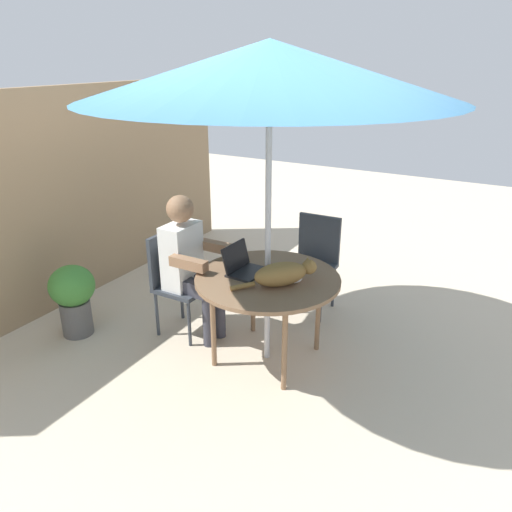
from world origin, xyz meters
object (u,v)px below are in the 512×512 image
(patio_table, at_px, (268,283))
(chair_occupied, at_px, (175,275))
(laptop, at_px, (242,264))
(chair_empty, at_px, (315,256))
(potted_plant_near_fence, at_px, (73,295))
(cat, at_px, (284,274))
(person_seated, at_px, (189,260))
(patio_umbrella, at_px, (270,70))

(patio_table, relative_size, chair_occupied, 1.24)
(laptop, bearing_deg, chair_empty, -10.83)
(chair_empty, xyz_separation_m, potted_plant_near_fence, (-1.47, 1.57, -0.15))
(cat, bearing_deg, chair_occupied, 87.13)
(chair_occupied, xyz_separation_m, chair_empty, (0.98, -0.86, 0.00))
(person_seated, xyz_separation_m, potted_plant_near_fence, (-0.49, 0.87, -0.32))
(chair_empty, distance_m, cat, 1.08)
(chair_occupied, distance_m, chair_empty, 1.30)
(cat, xyz_separation_m, potted_plant_near_fence, (-0.44, 1.76, -0.42))
(person_seated, height_order, laptop, person_seated)
(patio_umbrella, bearing_deg, laptop, 93.53)
(person_seated, xyz_separation_m, laptop, (-0.01, -0.51, 0.08))
(chair_empty, relative_size, person_seated, 0.72)
(patio_umbrella, height_order, chair_occupied, patio_umbrella)
(patio_table, height_order, person_seated, person_seated)
(person_seated, distance_m, laptop, 0.52)
(chair_occupied, xyz_separation_m, laptop, (-0.01, -0.67, 0.25))
(potted_plant_near_fence, bearing_deg, chair_empty, -46.87)
(patio_umbrella, xyz_separation_m, cat, (-0.05, -0.16, -1.37))
(patio_umbrella, bearing_deg, cat, -108.15)
(patio_table, distance_m, cat, 0.22)
(patio_table, distance_m, potted_plant_near_fence, 1.69)
(patio_table, distance_m, person_seated, 0.73)
(chair_occupied, relative_size, laptop, 2.86)
(person_seated, distance_m, cat, 0.90)
(person_seated, bearing_deg, patio_umbrella, -90.00)
(patio_table, relative_size, chair_empty, 1.24)
(patio_umbrella, bearing_deg, patio_table, 0.00)
(cat, bearing_deg, person_seated, 86.62)
(patio_umbrella, distance_m, person_seated, 1.63)
(potted_plant_near_fence, bearing_deg, patio_table, -72.94)
(cat, bearing_deg, laptop, 84.13)
(patio_table, bearing_deg, chair_empty, 1.75)
(patio_table, bearing_deg, laptop, 93.53)
(person_seated, bearing_deg, cat, -93.38)
(patio_table, distance_m, chair_occupied, 0.90)
(chair_empty, bearing_deg, cat, -169.54)
(cat, bearing_deg, potted_plant_near_fence, 103.98)
(patio_umbrella, xyz_separation_m, chair_empty, (0.98, 0.03, -1.63))
(laptop, height_order, potted_plant_near_fence, laptop)
(patio_umbrella, xyz_separation_m, chair_occupied, (0.00, 0.89, -1.63))
(chair_empty, bearing_deg, patio_table, -178.25)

